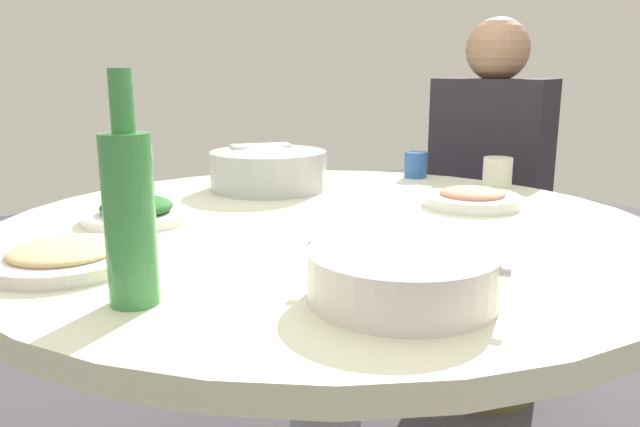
% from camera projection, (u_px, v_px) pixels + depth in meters
% --- Properties ---
extents(round_dining_table, '(1.28, 1.28, 0.76)m').
position_uv_depth(round_dining_table, '(325.00, 283.00, 1.25)').
color(round_dining_table, '#99999E').
rests_on(round_dining_table, ground).
extents(rice_bowl, '(0.29, 0.29, 0.10)m').
position_uv_depth(rice_bowl, '(268.00, 169.00, 1.55)').
color(rice_bowl, '#B2B5BA').
rests_on(rice_bowl, round_dining_table).
extents(soup_bowl, '(0.25, 0.25, 0.07)m').
position_uv_depth(soup_bowl, '(402.00, 276.00, 0.81)').
color(soup_bowl, white).
rests_on(soup_bowl, round_dining_table).
extents(dish_shrimp, '(0.21, 0.21, 0.04)m').
position_uv_depth(dish_shrimp, '(472.00, 198.00, 1.37)').
color(dish_shrimp, white).
rests_on(dish_shrimp, round_dining_table).
extents(dish_greens, '(0.21, 0.21, 0.05)m').
position_uv_depth(dish_greens, '(137.00, 212.00, 1.23)').
color(dish_greens, white).
rests_on(dish_greens, round_dining_table).
extents(dish_noodles, '(0.23, 0.23, 0.04)m').
position_uv_depth(dish_noodles, '(64.00, 256.00, 0.95)').
color(dish_noodles, silver).
rests_on(dish_noodles, round_dining_table).
extents(green_bottle, '(0.06, 0.06, 0.29)m').
position_uv_depth(green_bottle, '(129.00, 213.00, 0.78)').
color(green_bottle, '#3C8C46').
rests_on(green_bottle, round_dining_table).
extents(tea_cup_near, '(0.06, 0.06, 0.07)m').
position_uv_depth(tea_cup_near, '(416.00, 165.00, 1.72)').
color(tea_cup_near, '#29559E').
rests_on(tea_cup_near, round_dining_table).
extents(tea_cup_far, '(0.07, 0.07, 0.07)m').
position_uv_depth(tea_cup_far, '(497.00, 172.00, 1.58)').
color(tea_cup_far, silver).
rests_on(tea_cup_far, round_dining_table).
extents(stool_for_diner_left, '(0.38, 0.38, 0.44)m').
position_uv_depth(stool_for_diner_left, '(481.00, 325.00, 2.08)').
color(stool_for_diner_left, brown).
rests_on(stool_for_diner_left, ground).
extents(diner_left, '(0.43, 0.42, 0.76)m').
position_uv_depth(diner_left, '(491.00, 164.00, 1.96)').
color(diner_left, '#2D333D').
rests_on(diner_left, stool_for_diner_left).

